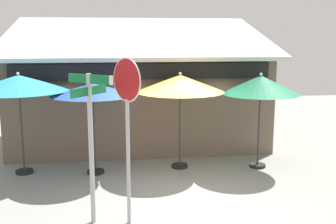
% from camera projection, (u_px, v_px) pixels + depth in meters
% --- Properties ---
extents(ground_plane, '(28.00, 28.00, 0.10)m').
position_uv_depth(ground_plane, '(185.00, 190.00, 9.54)').
color(ground_plane, gray).
extents(cafe_building, '(8.31, 4.83, 4.19)m').
position_uv_depth(cafe_building, '(139.00, 96.00, 13.54)').
color(cafe_building, '#705B4C').
rests_on(cafe_building, ground).
extents(street_sign_post, '(0.82, 0.77, 2.85)m').
position_uv_depth(street_sign_post, '(91.00, 132.00, 7.45)').
color(street_sign_post, '#A8AAB2').
rests_on(street_sign_post, ground).
extents(stop_sign, '(0.47, 0.66, 3.14)m').
position_uv_depth(stop_sign, '(127.00, 110.00, 7.33)').
color(stop_sign, '#A8AAB2').
rests_on(stop_sign, ground).
extents(patio_umbrella_teal_left, '(2.53, 2.53, 2.63)m').
position_uv_depth(patio_umbrella_teal_left, '(18.00, 84.00, 10.14)').
color(patio_umbrella_teal_left, black).
rests_on(patio_umbrella_teal_left, ground).
extents(patio_umbrella_royal_blue_center, '(2.12, 2.12, 2.42)m').
position_uv_depth(patio_umbrella_royal_blue_center, '(93.00, 90.00, 10.16)').
color(patio_umbrella_royal_blue_center, black).
rests_on(patio_umbrella_royal_blue_center, ground).
extents(patio_umbrella_mustard_right, '(2.34, 2.34, 2.59)m').
position_uv_depth(patio_umbrella_mustard_right, '(180.00, 84.00, 10.62)').
color(patio_umbrella_mustard_right, black).
rests_on(patio_umbrella_mustard_right, ground).
extents(patio_umbrella_forest_green_far_right, '(2.05, 2.05, 2.57)m').
position_uv_depth(patio_umbrella_forest_green_far_right, '(261.00, 85.00, 10.66)').
color(patio_umbrella_forest_green_far_right, black).
rests_on(patio_umbrella_forest_green_far_right, ground).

